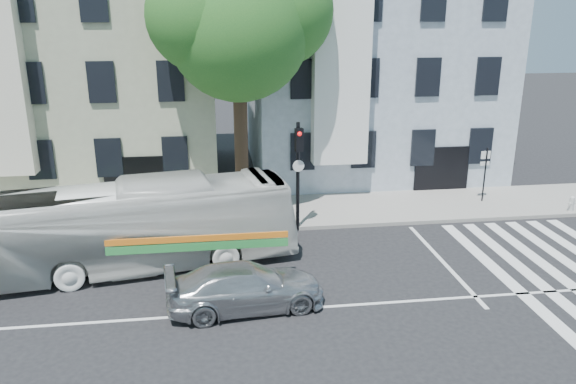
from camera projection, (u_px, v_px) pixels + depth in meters
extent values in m
plane|color=black|center=(260.00, 311.00, 16.01)|extent=(120.00, 120.00, 0.00)
cube|color=gray|center=(244.00, 214.00, 23.53)|extent=(80.00, 4.00, 0.15)
cube|color=gray|center=(90.00, 68.00, 27.59)|extent=(12.00, 10.00, 11.00)
cube|color=#8D9AA8|center=(367.00, 65.00, 29.36)|extent=(12.00, 10.00, 11.00)
cylinder|color=#2D2116|center=(241.00, 152.00, 23.23)|extent=(0.56, 0.56, 5.20)
sphere|color=#184C1E|center=(238.00, 29.00, 21.73)|extent=(5.60, 5.60, 5.60)
sphere|color=#184C1E|center=(278.00, 11.00, 22.09)|extent=(4.40, 4.40, 4.40)
sphere|color=#184C1E|center=(201.00, 16.00, 21.12)|extent=(4.20, 4.20, 4.20)
sphere|color=#184C1E|center=(223.00, 55.00, 22.53)|extent=(3.40, 3.40, 3.40)
imported|color=silver|center=(134.00, 226.00, 18.35)|extent=(4.23, 10.83, 2.94)
imported|color=#B2B4BA|center=(246.00, 287.00, 16.03)|extent=(2.31, 4.69, 1.31)
cylinder|color=black|center=(298.00, 178.00, 21.31)|extent=(0.14, 0.14, 4.27)
cube|color=black|center=(299.00, 140.00, 20.61)|extent=(0.32, 0.27, 0.87)
sphere|color=red|center=(300.00, 134.00, 20.41)|extent=(0.16, 0.16, 0.16)
cylinder|color=white|center=(298.00, 166.00, 21.02)|extent=(0.45, 0.11, 0.45)
cylinder|color=beige|center=(571.00, 205.00, 23.55)|extent=(0.21, 0.21, 0.53)
sphere|color=beige|center=(572.00, 198.00, 23.46)|extent=(0.20, 0.20, 0.20)
cylinder|color=beige|center=(572.00, 203.00, 23.53)|extent=(0.38, 0.25, 0.12)
cylinder|color=black|center=(485.00, 175.00, 24.54)|extent=(0.07, 0.07, 2.41)
cube|color=white|center=(486.00, 155.00, 24.37)|extent=(0.44, 0.08, 0.34)
cube|color=white|center=(485.00, 164.00, 24.49)|extent=(0.44, 0.08, 0.17)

